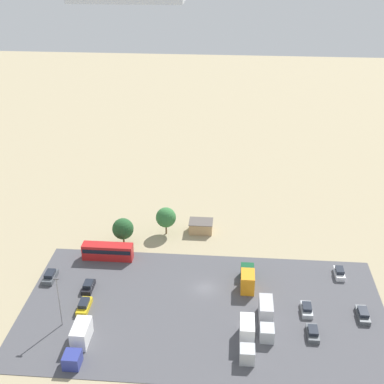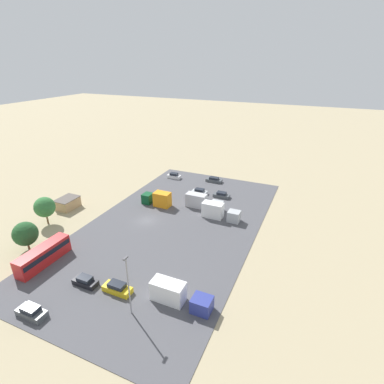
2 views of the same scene
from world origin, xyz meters
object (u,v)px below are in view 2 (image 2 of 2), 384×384
Objects in this scene: shed_building at (68,203)px; parked_car_0 at (214,180)px; parked_car_2 at (221,195)px; parked_truck_0 at (158,199)px; parked_car_1 at (200,192)px; parked_car_5 at (174,176)px; parked_truck_3 at (177,295)px; parked_car_4 at (31,312)px; parked_car_3 at (85,281)px; parked_truck_2 at (219,212)px; bus at (43,255)px; parked_truck_1 at (202,202)px; parked_car_6 at (117,288)px.

shed_building is 1.12× the size of parked_car_0.
parked_truck_0 is at bearing 129.84° from parked_car_2.
parked_car_5 is (-7.46, -11.45, 0.08)m from parked_car_1.
parked_car_4 is at bearing -59.13° from parked_truck_3.
parked_truck_3 is at bearing 65.94° from shed_building.
shed_building is 40.05m from parked_car_0.
parked_car_3 is 31.76m from parked_truck_2.
parked_truck_2 is at bearing 48.69° from parked_car_5.
bus is 35.96m from parked_truck_2.
parked_truck_1 reaches higher than parked_car_4.
parked_car_5 is at bearing -131.31° from parked_truck_2.
parked_car_0 is 21.20m from parked_truck_0.
parked_car_1 is at bearing 70.44° from bus.
parked_truck_3 is at bearing 27.61° from parked_car_5.
parked_car_6 is (-8.78, 8.12, 0.00)m from parked_car_4.
parked_car_6 is at bearing -177.87° from parked_car_0.
parked_car_2 is at bearing 174.76° from parked_car_6.
parked_car_3 is 0.88× the size of parked_car_6.
parked_truck_1 is at bearing -73.62° from parked_truck_0.
parked_car_0 is 1.00× the size of parked_car_6.
bus is at bearing -29.03° from parked_truck_1.
parked_car_2 is 8.04m from parked_truck_1.
bus is at bearing 34.36° from shed_building.
parked_car_1 is 39.94m from parked_car_3.
bus reaches higher than parked_car_3.
parked_truck_2 is (20.07, 8.38, 0.99)m from parked_car_0.
parked_car_2 is 18.89m from parked_car_5.
parked_truck_3 reaches higher than parked_car_2.
parked_truck_1 is at bearing 113.81° from shed_building.
parked_car_6 is (18.71, 28.46, -0.51)m from shed_building.
parked_truck_2 is at bearing 105.67° from shed_building.
parked_car_4 is at bearing 173.73° from parked_car_0.
parked_car_3 is at bearing 49.49° from shed_building.
parked_truck_2 is (10.53, 9.01, 1.00)m from parked_car_1.
parked_car_2 is 41.23m from parked_car_3.
parked_car_3 is 0.47× the size of parked_truck_2.
shed_building is 0.51× the size of bus.
shed_building is at bearing -27.64° from parked_car_5.
parked_truck_3 is (26.78, 2.94, -0.14)m from parked_truck_2.
parked_car_0 is (-47.98, 14.29, -1.16)m from bus.
parked_truck_2 is at bearing 167.03° from parked_car_6.
parked_truck_2 is (0.22, 15.74, -0.03)m from parked_truck_0.
parked_car_0 is 9.56m from parked_car_1.
parked_car_2 is 1.03× the size of parked_car_3.
shed_building is 1.28× the size of parked_car_5.
parked_car_4 is at bearing 173.23° from parked_car_1.
parked_truck_3 is (44.77, 23.41, 0.78)m from parked_car_5.
parked_truck_1 is at bearing -164.53° from parked_truck_3.
parked_truck_1 is at bearing -121.29° from parked_truck_2.
parked_car_3 is (40.16, -9.30, 0.03)m from parked_car_2.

